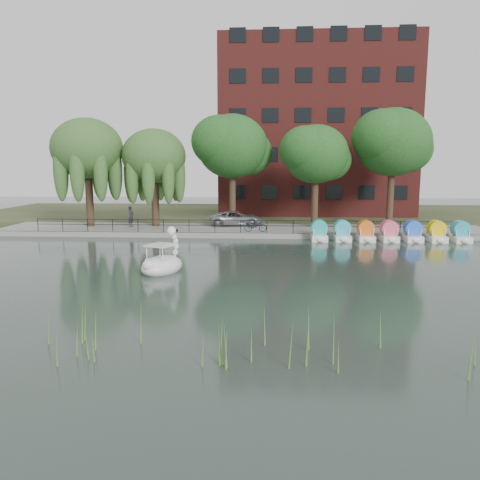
# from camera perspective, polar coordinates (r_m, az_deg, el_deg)

# --- Properties ---
(ground_plane) EXTENTS (120.00, 120.00, 0.00)m
(ground_plane) POSITION_cam_1_polar(r_m,az_deg,el_deg) (22.95, -1.85, -4.76)
(ground_plane) COLOR #36433C
(promenade) EXTENTS (40.00, 6.00, 0.40)m
(promenade) POSITION_cam_1_polar(r_m,az_deg,el_deg) (38.61, 0.33, 1.18)
(promenade) COLOR gray
(promenade) RESTS_ON ground_plane
(kerb) EXTENTS (40.00, 0.25, 0.40)m
(kerb) POSITION_cam_1_polar(r_m,az_deg,el_deg) (35.69, 0.07, 0.54)
(kerb) COLOR gray
(kerb) RESTS_ON ground_plane
(land_strip) EXTENTS (60.00, 22.00, 0.36)m
(land_strip) POSITION_cam_1_polar(r_m,az_deg,el_deg) (52.50, 1.17, 3.24)
(land_strip) COLOR #47512D
(land_strip) RESTS_ON ground_plane
(railing) EXTENTS (32.00, 0.05, 1.00)m
(railing) POSITION_cam_1_polar(r_m,az_deg,el_deg) (35.76, 0.09, 2.08)
(railing) COLOR black
(railing) RESTS_ON promenade
(apartment_building) EXTENTS (20.00, 10.07, 18.00)m
(apartment_building) POSITION_cam_1_polar(r_m,az_deg,el_deg) (52.54, 9.06, 13.16)
(apartment_building) COLOR #4C1E16
(apartment_building) RESTS_ON land_strip
(willow_left) EXTENTS (5.88, 5.88, 9.01)m
(willow_left) POSITION_cam_1_polar(r_m,az_deg,el_deg) (41.55, -18.15, 10.52)
(willow_left) COLOR #473323
(willow_left) RESTS_ON promenade
(willow_mid) EXTENTS (5.32, 5.32, 8.15)m
(willow_mid) POSITION_cam_1_polar(r_m,az_deg,el_deg) (40.35, -10.44, 9.98)
(willow_mid) COLOR #473323
(willow_mid) RESTS_ON promenade
(broadleaf_center) EXTENTS (6.00, 6.00, 9.25)m
(broadleaf_center) POSITION_cam_1_polar(r_m,az_deg,el_deg) (40.34, -0.95, 11.29)
(broadleaf_center) COLOR #473323
(broadleaf_center) RESTS_ON promenade
(broadleaf_right) EXTENTS (5.40, 5.40, 8.32)m
(broadleaf_right) POSITION_cam_1_polar(r_m,az_deg,el_deg) (39.89, 9.24, 10.23)
(broadleaf_right) COLOR #473323
(broadleaf_right) RESTS_ON promenade
(broadleaf_far) EXTENTS (6.30, 6.30, 9.71)m
(broadleaf_far) POSITION_cam_1_polar(r_m,az_deg,el_deg) (42.05, 18.16, 11.22)
(broadleaf_far) COLOR #473323
(broadleaf_far) RESTS_ON promenade
(minivan) EXTENTS (2.93, 5.43, 1.45)m
(minivan) POSITION_cam_1_polar(r_m,az_deg,el_deg) (40.07, -0.47, 2.80)
(minivan) COLOR gray
(minivan) RESTS_ON promenade
(bicycle) EXTENTS (0.65, 1.74, 1.00)m
(bicycle) POSITION_cam_1_polar(r_m,az_deg,el_deg) (36.37, 1.91, 1.80)
(bicycle) COLOR gray
(bicycle) RESTS_ON promenade
(pedestrian) EXTENTS (0.64, 0.81, 1.98)m
(pedestrian) POSITION_cam_1_polar(r_m,az_deg,el_deg) (40.30, -13.16, 2.98)
(pedestrian) COLOR black
(pedestrian) RESTS_ON promenade
(swan_boat) EXTENTS (2.65, 3.16, 2.29)m
(swan_boat) POSITION_cam_1_polar(r_m,az_deg,el_deg) (24.69, -9.40, -2.70)
(swan_boat) COLOR white
(swan_boat) RESTS_ON ground_plane
(pedal_boat_row) EXTENTS (11.35, 1.70, 1.40)m
(pedal_boat_row) POSITION_cam_1_polar(r_m,az_deg,el_deg) (35.97, 17.71, 0.83)
(pedal_boat_row) COLOR white
(pedal_boat_row) RESTS_ON ground_plane
(reed_bank) EXTENTS (24.00, 2.40, 1.20)m
(reed_bank) POSITION_cam_1_polar(r_m,az_deg,el_deg) (13.59, 2.95, -11.97)
(reed_bank) COLOR #669938
(reed_bank) RESTS_ON ground_plane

